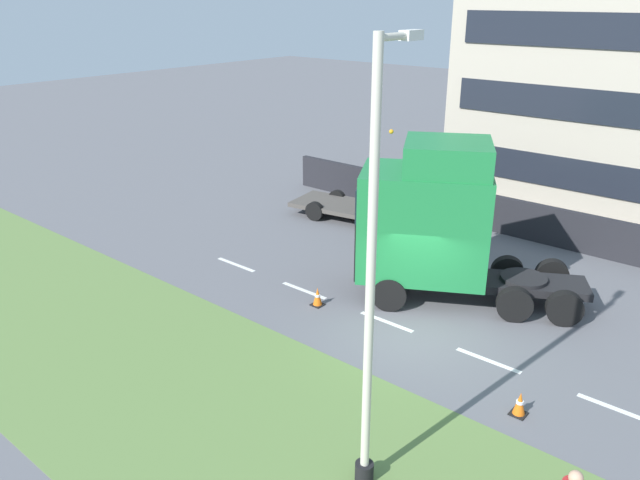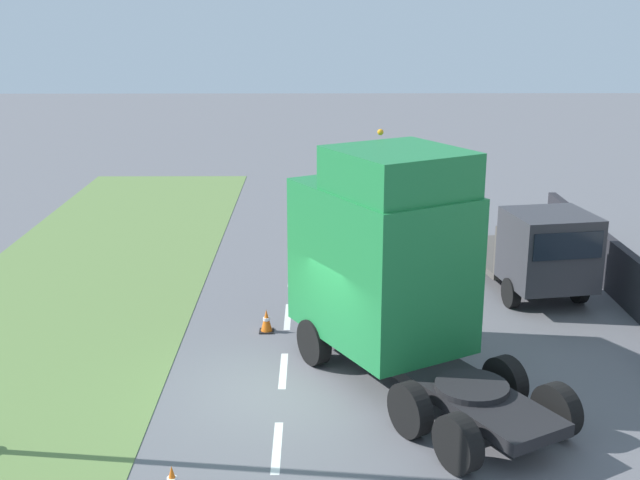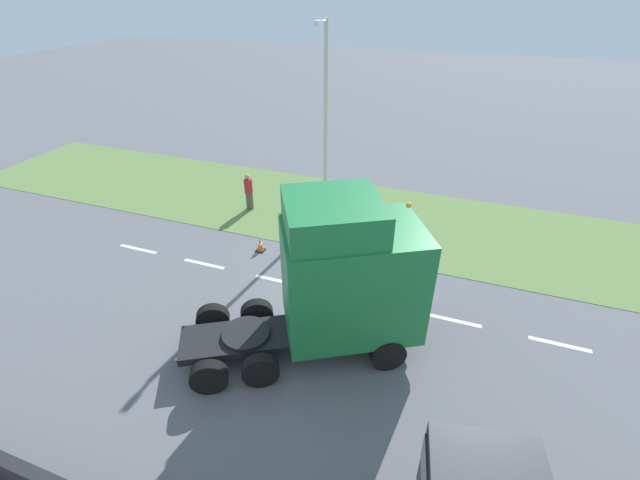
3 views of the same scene
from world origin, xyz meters
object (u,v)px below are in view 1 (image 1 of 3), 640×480
at_px(flatbed_truck, 390,194).
at_px(traffic_cone_trailing, 520,404).
at_px(lamp_post, 372,304).
at_px(lorry_cab, 432,222).
at_px(traffic_cone_lead, 318,297).

bearing_deg(flatbed_truck, traffic_cone_trailing, 38.02).
bearing_deg(traffic_cone_trailing, lamp_post, 159.17).
height_order(lorry_cab, traffic_cone_trailing, lorry_cab).
distance_m(flatbed_truck, traffic_cone_lead, 7.71).
bearing_deg(lamp_post, traffic_cone_trailing, -20.83).
bearing_deg(traffic_cone_lead, traffic_cone_trailing, -99.31).
bearing_deg(traffic_cone_trailing, flatbed_truck, 47.73).
height_order(traffic_cone_lead, traffic_cone_trailing, same).
distance_m(traffic_cone_lead, traffic_cone_trailing, 7.04).
distance_m(lamp_post, traffic_cone_trailing, 5.45).
distance_m(lorry_cab, traffic_cone_trailing, 6.48).
bearing_deg(lamp_post, flatbed_truck, 32.41).
height_order(lamp_post, traffic_cone_lead, lamp_post).
height_order(flatbed_truck, traffic_cone_lead, flatbed_truck).
relative_size(lamp_post, traffic_cone_lead, 14.45).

